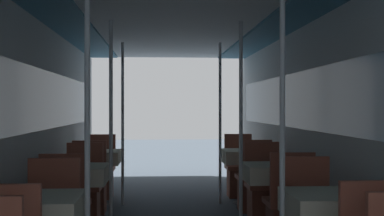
{
  "coord_description": "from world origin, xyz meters",
  "views": [
    {
      "loc": [
        -0.19,
        -1.06,
        1.3
      ],
      "look_at": [
        0.08,
        3.03,
        1.29
      ],
      "focal_mm": 50.0,
      "sensor_mm": 36.0,
      "label": 1
    }
  ],
  "objects": [
    {
      "name": "dining_table_left_3",
      "position": [
        -1.0,
        6.05,
        0.6
      ],
      "size": [
        0.62,
        0.62,
        0.72
      ],
      "color": "#4C4C51",
      "rests_on": "ground_plane"
    },
    {
      "name": "dining_table_right_2",
      "position": [
        1.0,
        4.27,
        0.6
      ],
      "size": [
        0.62,
        0.62,
        0.72
      ],
      "color": "#4C4C51",
      "rests_on": "ground_plane"
    },
    {
      "name": "dining_table_left_2",
      "position": [
        -1.0,
        4.27,
        0.6
      ],
      "size": [
        0.62,
        0.62,
        0.72
      ],
      "color": "#4C4C51",
      "rests_on": "ground_plane"
    },
    {
      "name": "support_pole_left_3",
      "position": [
        -0.65,
        6.05,
        1.08
      ],
      "size": [
        0.04,
        0.04,
        2.16
      ],
      "color": "silver",
      "rests_on": "ground_plane"
    },
    {
      "name": "chair_left_far_2",
      "position": [
        -1.0,
        4.81,
        0.28
      ],
      "size": [
        0.4,
        0.4,
        0.9
      ],
      "rotation": [
        0.0,
        0.0,
        3.14
      ],
      "color": "brown",
      "rests_on": "ground_plane"
    },
    {
      "name": "dining_table_right_1",
      "position": [
        1.0,
        2.48,
        0.6
      ],
      "size": [
        0.62,
        0.62,
        0.72
      ],
      "color": "#4C4C51",
      "rests_on": "ground_plane"
    },
    {
      "name": "support_pole_left_1",
      "position": [
        -0.65,
        2.48,
        1.08
      ],
      "size": [
        0.04,
        0.04,
        2.16
      ],
      "color": "silver",
      "rests_on": "ground_plane"
    },
    {
      "name": "wall_right",
      "position": [
        1.39,
        3.59,
        1.12
      ],
      "size": [
        0.05,
        9.98,
        2.16
      ],
      "color": "silver",
      "rests_on": "ground_plane"
    },
    {
      "name": "dining_table_left_1",
      "position": [
        -1.0,
        2.48,
        0.6
      ],
      "size": [
        0.62,
        0.62,
        0.72
      ],
      "color": "#4C4C51",
      "rests_on": "ground_plane"
    },
    {
      "name": "ceiling_panel",
      "position": [
        0.0,
        3.59,
        2.2
      ],
      "size": [
        2.78,
        9.98,
        0.07
      ],
      "color": "silver",
      "rests_on": "wall_left"
    },
    {
      "name": "chair_right_far_3",
      "position": [
        1.0,
        6.6,
        0.28
      ],
      "size": [
        0.4,
        0.4,
        0.9
      ],
      "rotation": [
        0.0,
        0.0,
        3.14
      ],
      "color": "brown",
      "rests_on": "ground_plane"
    },
    {
      "name": "support_pole_right_2",
      "position": [
        0.65,
        4.27,
        1.08
      ],
      "size": [
        0.04,
        0.04,
        2.16
      ],
      "color": "silver",
      "rests_on": "ground_plane"
    },
    {
      "name": "chair_right_far_2",
      "position": [
        1.0,
        4.81,
        0.28
      ],
      "size": [
        0.4,
        0.4,
        0.9
      ],
      "rotation": [
        0.0,
        0.0,
        3.14
      ],
      "color": "brown",
      "rests_on": "ground_plane"
    },
    {
      "name": "wall_left",
      "position": [
        -1.39,
        3.59,
        1.12
      ],
      "size": [
        0.05,
        9.98,
        2.16
      ],
      "color": "silver",
      "rests_on": "ground_plane"
    },
    {
      "name": "support_pole_right_3",
      "position": [
        0.65,
        6.05,
        1.08
      ],
      "size": [
        0.04,
        0.04,
        2.16
      ],
      "color": "silver",
      "rests_on": "ground_plane"
    },
    {
      "name": "support_pole_left_2",
      "position": [
        -0.65,
        4.27,
        1.08
      ],
      "size": [
        0.04,
        0.04,
        2.16
      ],
      "color": "silver",
      "rests_on": "ground_plane"
    },
    {
      "name": "chair_left_near_3",
      "position": [
        -1.0,
        5.51,
        0.28
      ],
      "size": [
        0.4,
        0.4,
        0.9
      ],
      "color": "brown",
      "rests_on": "ground_plane"
    },
    {
      "name": "dining_table_right_3",
      "position": [
        1.0,
        6.05,
        0.6
      ],
      "size": [
        0.62,
        0.62,
        0.72
      ],
      "color": "#4C4C51",
      "rests_on": "ground_plane"
    },
    {
      "name": "support_pole_right_1",
      "position": [
        0.65,
        2.48,
        1.08
      ],
      "size": [
        0.04,
        0.04,
        2.16
      ],
      "color": "silver",
      "rests_on": "ground_plane"
    },
    {
      "name": "chair_right_near_3",
      "position": [
        1.0,
        5.51,
        0.28
      ],
      "size": [
        0.4,
        0.4,
        0.9
      ],
      "color": "brown",
      "rests_on": "ground_plane"
    },
    {
      "name": "chair_left_far_3",
      "position": [
        -1.0,
        6.6,
        0.28
      ],
      "size": [
        0.4,
        0.4,
        0.9
      ],
      "rotation": [
        0.0,
        0.0,
        3.14
      ],
      "color": "brown",
      "rests_on": "ground_plane"
    }
  ]
}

